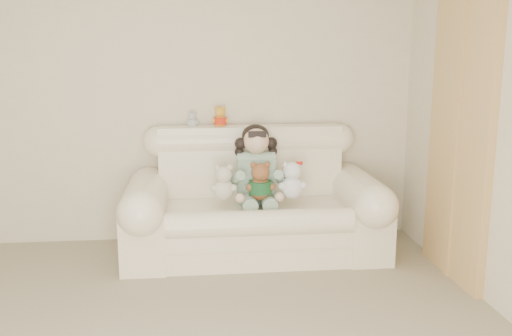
% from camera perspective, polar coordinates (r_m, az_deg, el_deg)
% --- Properties ---
extents(wall_back, '(4.50, 0.00, 4.50)m').
position_cam_1_polar(wall_back, '(4.97, -10.05, 7.42)').
color(wall_back, beige).
rests_on(wall_back, ground).
extents(sofa, '(2.10, 0.95, 1.03)m').
position_cam_1_polar(sofa, '(4.61, -0.13, -2.61)').
color(sofa, '#FBEFCA').
rests_on(sofa, floor).
extents(door_panel, '(0.06, 0.90, 2.10)m').
position_cam_1_polar(door_panel, '(4.33, 19.82, 2.98)').
color(door_panel, '#B5834D').
rests_on(door_panel, floor).
extents(seated_child, '(0.42, 0.51, 0.66)m').
position_cam_1_polar(seated_child, '(4.64, 0.01, 0.46)').
color(seated_child, '#25673C').
rests_on(seated_child, sofa).
extents(brown_teddy, '(0.26, 0.21, 0.36)m').
position_cam_1_polar(brown_teddy, '(4.45, 0.43, -0.97)').
color(brown_teddy, brown).
rests_on(brown_teddy, sofa).
extents(white_cat, '(0.23, 0.18, 0.36)m').
position_cam_1_polar(white_cat, '(4.50, 3.65, -0.81)').
color(white_cat, white).
rests_on(white_cat, sofa).
extents(cream_teddy, '(0.25, 0.21, 0.33)m').
position_cam_1_polar(cream_teddy, '(4.45, -3.29, -1.13)').
color(cream_teddy, beige).
rests_on(cream_teddy, sofa).
extents(yellow_mini_bear, '(0.16, 0.13, 0.22)m').
position_cam_1_polar(yellow_mini_bear, '(4.85, -3.64, 5.34)').
color(yellow_mini_bear, '#FFAD35').
rests_on(yellow_mini_bear, sofa).
extents(grey_mini_plush, '(0.12, 0.09, 0.17)m').
position_cam_1_polar(grey_mini_plush, '(4.86, -6.44, 4.98)').
color(grey_mini_plush, '#BABBC1').
rests_on(grey_mini_plush, sofa).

